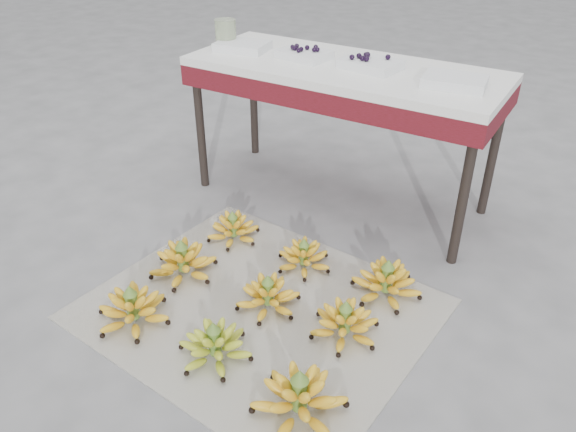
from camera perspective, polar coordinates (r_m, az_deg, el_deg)
The scene contains 17 objects.
ground at distance 2.24m, azimuth -2.61°, elevation -9.53°, with size 60.00×60.00×0.00m, color #5C5B5E.
newspaper_mat at distance 2.25m, azimuth -2.98°, elevation -9.41°, with size 1.25×1.05×0.01m, color white.
bunch_front_left at distance 2.23m, azimuth -15.49°, elevation -9.11°, with size 0.32×0.32×0.17m.
bunch_front_center at distance 2.03m, azimuth -7.43°, elevation -12.89°, with size 0.31×0.31×0.16m.
bunch_front_right at distance 1.84m, azimuth 1.17°, elevation -18.02°, with size 0.34×0.34×0.19m.
bunch_mid_left at distance 2.42m, azimuth -10.61°, elevation -4.62°, with size 0.32×0.32×0.17m.
bunch_mid_center at distance 2.22m, azimuth -2.03°, elevation -8.11°, with size 0.32×0.32×0.16m.
bunch_mid_right at distance 2.11m, azimuth 5.80°, elevation -10.77°, with size 0.35×0.35×0.16m.
bunch_back_left at distance 2.62m, azimuth -5.58°, elevation -1.33°, with size 0.32×0.32×0.15m.
bunch_back_center at distance 2.43m, azimuth 1.62°, elevation -4.19°, with size 0.27×0.27×0.15m.
bunch_back_right at distance 2.31m, azimuth 9.96°, elevation -6.66°, with size 0.30×0.30×0.17m.
vendor_table at distance 2.73m, azimuth 5.65°, elevation 13.41°, with size 1.48×0.59×0.71m.
tray_far_left at distance 2.94m, azimuth -4.65°, elevation 16.83°, with size 0.28×0.22×0.04m.
tray_left at distance 2.79m, azimuth 1.65°, elevation 16.16°, with size 0.26×0.20×0.06m.
tray_right at distance 2.66m, azimuth 8.37°, elevation 15.08°, with size 0.28×0.22×0.07m.
tray_far_right at distance 2.50m, azimuth 16.59°, elevation 12.99°, with size 0.28×0.21×0.04m.
glass_jar at distance 3.00m, azimuth -6.35°, elevation 18.00°, with size 0.11×0.11×0.13m, color beige.
Camera 1 is at (0.96, -1.39, 1.48)m, focal length 35.00 mm.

